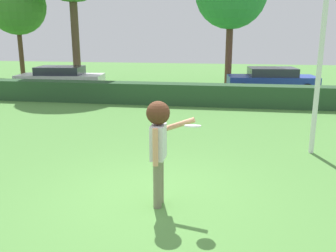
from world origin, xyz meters
The scene contains 8 objects.
ground_plane centered at (0.00, 0.00, 0.00)m, with size 60.00×60.00×0.00m, color #538D40.
person centered at (0.15, -0.26, 1.20)m, with size 0.78×0.56×1.82m.
frisbee centered at (0.72, -0.37, 1.45)m, with size 0.27×0.27×0.06m.
lamppost centered at (3.34, 3.13, 2.97)m, with size 0.24×0.24×5.32m.
hedge_row centered at (0.00, 8.90, 0.43)m, with size 29.63×0.90×0.86m, color #2A4D2C.
parked_car_white centered at (-7.10, 11.44, 0.69)m, with size 4.37×2.19×1.25m.
parked_car_blue centered at (3.36, 12.47, 0.69)m, with size 4.35×2.14×1.25m.
willow_tree centered at (-10.26, 13.33, 4.31)m, with size 3.14×3.14×5.90m.
Camera 1 is at (1.23, -5.95, 2.88)m, focal length 39.13 mm.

